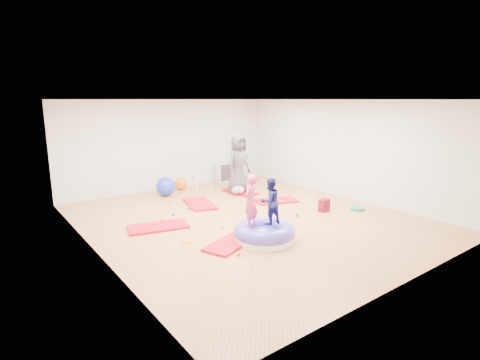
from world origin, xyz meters
TOP-DOWN VIEW (x-y plane):
  - room at (0.00, 0.00)m, footprint 7.01×8.01m
  - gym_mat_front_left at (-1.29, -1.09)m, footprint 1.28×0.96m
  - gym_mat_mid_left at (-2.00, 0.67)m, footprint 1.42×0.94m
  - gym_mat_center_back at (-0.29, 1.74)m, footprint 0.94×1.41m
  - gym_mat_right at (1.60, 0.73)m, footprint 1.28×0.91m
  - gym_mat_rear_right at (1.38, 2.14)m, footprint 0.68×1.18m
  - inflatable_cushion at (-0.59, -1.32)m, footprint 1.24×1.24m
  - child_pink at (-0.86, -1.20)m, footprint 0.46×0.40m
  - child_navy at (-0.41, -1.26)m, footprint 0.47×0.36m
  - adult_caregiver at (1.33, 2.17)m, footprint 0.95×0.72m
  - infant at (1.15, 1.93)m, footprint 0.40×0.40m
  - ball_pit_balls at (-0.26, 0.32)m, footprint 3.47×3.18m
  - exercise_ball_blue at (-0.60, 3.17)m, footprint 0.57×0.57m
  - exercise_ball_orange at (0.12, 3.60)m, footprint 0.39×0.39m
  - infant_play_gym at (0.47, 3.01)m, footprint 0.61×0.58m
  - cube_shelf at (1.95, 3.79)m, footprint 0.66×0.33m
  - balance_disc at (2.73, -1.12)m, footprint 0.37×0.37m
  - backpack at (1.93, -0.70)m, footprint 0.30×0.20m
  - yellow_toy at (-1.90, -0.47)m, footprint 0.19×0.19m

SIDE VIEW (x-z plane):
  - yellow_toy at x=-1.90m, z-range 0.00..0.03m
  - gym_mat_rear_right at x=1.38m, z-range 0.00..0.05m
  - gym_mat_front_left at x=-1.29m, z-range 0.00..0.05m
  - gym_mat_right at x=1.60m, z-range 0.00..0.05m
  - gym_mat_center_back at x=-0.29m, z-range 0.00..0.05m
  - gym_mat_mid_left at x=-2.00m, z-range 0.00..0.05m
  - ball_pit_balls at x=-0.26m, z-range 0.00..0.07m
  - balance_disc at x=2.73m, z-range 0.00..0.08m
  - inflatable_cushion at x=-0.59m, z-range -0.04..0.35m
  - backpack at x=1.93m, z-range 0.00..0.32m
  - infant at x=1.15m, z-range 0.05..0.28m
  - exercise_ball_orange at x=0.12m, z-range 0.00..0.39m
  - exercise_ball_blue at x=-0.60m, z-range 0.00..0.57m
  - infant_play_gym at x=0.47m, z-range 0.08..0.55m
  - cube_shelf at x=1.95m, z-range 0.00..0.66m
  - child_navy at x=-0.41m, z-range 0.36..1.32m
  - child_pink at x=-0.86m, z-range 0.36..1.43m
  - adult_caregiver at x=1.33m, z-range 0.05..1.78m
  - room at x=0.00m, z-range 0.00..2.80m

